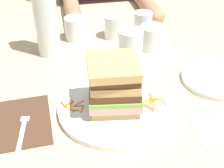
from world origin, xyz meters
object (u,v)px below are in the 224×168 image
Objects in this scene: napkin_dark at (24,121)px; side_plate at (217,79)px; knife at (183,98)px; juice_glass at (130,47)px; empty_tumbler_2 at (152,38)px; empty_tumbler_0 at (143,24)px; empty_tumbler_3 at (75,28)px; fork at (23,127)px; water_bottle at (44,8)px; sandwich at (114,85)px; napkin_pink at (214,130)px; empty_tumbler_1 at (114,27)px; main_plate at (114,107)px.

napkin_dark is 0.90× the size of side_plate.
knife is 0.13m from side_plate.
juice_glass reaches higher than empty_tumbler_2.
knife is 2.50× the size of empty_tumbler_0.
fork is at bearing -111.36° from empty_tumbler_3.
napkin_dark and knife have the same top height.
empty_tumbler_0 is at bearing 11.70° from water_bottle.
empty_tumbler_2 is at bearing 90.43° from knife.
empty_tumbler_0 is at bearing 111.97° from side_plate.
empty_tumbler_2 reaches higher than fork.
sandwich is 1.33× the size of juice_glass.
water_bottle is (-0.32, 0.30, 0.14)m from knife.
sandwich reaches higher than empty_tumbler_2.
sandwich reaches higher than knife.
empty_tumbler_2 is (-0.00, 0.26, 0.04)m from knife.
empty_tumbler_0 reaches higher than fork.
fork is (-0.00, -0.02, 0.00)m from napkin_dark.
empty_tumbler_2 reaches higher than napkin_pink.
napkin_dark is 0.39m from knife.
main_plate is at bearing -101.32° from empty_tumbler_1.
water_bottle reaches higher than fork.
empty_tumbler_3 is (-0.05, 0.38, 0.03)m from main_plate.
napkin_dark and napkin_pink have the same top height.
side_plate is (0.35, -0.32, -0.03)m from empty_tumbler_3.
empty_tumbler_3 is at bearing 176.44° from empty_tumbler_0.
empty_tumbler_3 is at bearing 129.78° from juice_glass.
napkin_dark is 0.86× the size of knife.
juice_glass is at bearing 66.76° from main_plate.
fork is 0.87× the size of side_plate.
empty_tumbler_2 is at bearing 37.07° from fork.
juice_glass reaches higher than knife.
main_plate is at bearing 6.28° from fork.
fork is at bearing -102.36° from water_bottle.
sandwich reaches higher than juice_glass.
water_bottle is (0.07, 0.33, 0.14)m from fork.
empty_tumbler_0 reaches higher than empty_tumbler_1.
water_bottle reaches higher than empty_tumbler_1.
empty_tumbler_0 is at bearing 64.66° from sandwich.
juice_glass is at bearing -21.99° from water_bottle.
sandwich reaches higher than main_plate.
napkin_pink is (0.03, -0.48, -0.04)m from empty_tumbler_0.
empty_tumbler_0 is at bearing 45.39° from fork.
sandwich is at bearing -123.11° from empty_tumbler_2.
knife is 2.17× the size of napkin_pink.
side_plate is at bearing -59.62° from empty_tumbler_2.
side_plate is at bearing 9.59° from fork.
napkin_dark is at bearing -144.89° from juice_glass.
napkin_dark is (-0.21, -0.00, -0.07)m from sandwich.
side_plate is (0.30, 0.06, -0.07)m from sandwich.
sandwich is 0.40× the size of water_bottle.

